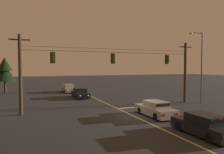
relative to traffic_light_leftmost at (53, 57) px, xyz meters
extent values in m
plane|color=#28282B|center=(6.49, -4.11, -5.30)|extent=(180.00, 180.00, 0.00)
cube|color=#D1C64C|center=(6.49, 6.02, -5.30)|extent=(0.14, 60.00, 0.01)
cube|color=silver|center=(8.39, -0.58, -5.30)|extent=(3.40, 0.36, 0.01)
cylinder|color=#38281C|center=(-2.89, 0.02, -1.62)|extent=(0.32, 0.32, 7.36)
cube|color=#38281C|center=(-2.89, 0.02, 1.55)|extent=(1.80, 0.12, 0.12)
cylinder|color=slate|center=(-2.89, 0.02, 1.20)|extent=(0.12, 0.12, 0.18)
cylinder|color=#38281C|center=(15.87, 0.02, -1.62)|extent=(0.32, 0.32, 7.36)
cube|color=#38281C|center=(15.87, 0.02, 1.55)|extent=(1.80, 0.12, 0.12)
cylinder|color=slate|center=(15.87, 0.02, 1.20)|extent=(0.12, 0.12, 0.18)
cylinder|color=black|center=(6.49, 0.02, 0.65)|extent=(18.76, 0.03, 0.03)
cylinder|color=black|center=(6.49, 0.02, 1.00)|extent=(18.76, 0.02, 0.02)
cylinder|color=black|center=(0.00, 0.02, 0.56)|extent=(0.04, 0.04, 0.18)
cube|color=#332D0A|center=(0.00, 0.02, -0.01)|extent=(0.32, 0.26, 0.96)
cube|color=#332D0A|center=(0.00, 0.16, -0.01)|extent=(0.48, 0.03, 1.12)
sphere|color=#380A0A|center=(0.00, -0.14, 0.28)|extent=(0.17, 0.17, 0.17)
cylinder|color=#332D0A|center=(0.00, -0.18, 0.33)|extent=(0.20, 0.10, 0.20)
sphere|color=#3D280A|center=(0.00, -0.14, -0.01)|extent=(0.17, 0.17, 0.17)
cylinder|color=#332D0A|center=(0.00, -0.18, 0.04)|extent=(0.20, 0.10, 0.20)
sphere|color=#1ED83F|center=(0.00, -0.14, -0.29)|extent=(0.17, 0.17, 0.17)
cylinder|color=#332D0A|center=(0.00, -0.18, -0.25)|extent=(0.20, 0.10, 0.20)
cylinder|color=black|center=(6.24, 0.02, 0.56)|extent=(0.04, 0.04, 0.18)
cube|color=#332D0A|center=(6.24, 0.02, -0.01)|extent=(0.32, 0.26, 0.96)
cube|color=#332D0A|center=(6.24, 0.16, -0.01)|extent=(0.48, 0.03, 1.12)
sphere|color=#380A0A|center=(6.24, -0.14, 0.28)|extent=(0.17, 0.17, 0.17)
cylinder|color=#332D0A|center=(6.24, -0.18, 0.33)|extent=(0.20, 0.10, 0.20)
sphere|color=#3D280A|center=(6.24, -0.14, -0.01)|extent=(0.17, 0.17, 0.17)
cylinder|color=#332D0A|center=(6.24, -0.18, 0.04)|extent=(0.20, 0.10, 0.20)
sphere|color=#1ED83F|center=(6.24, -0.14, -0.29)|extent=(0.17, 0.17, 0.17)
cylinder|color=#332D0A|center=(6.24, -0.18, -0.25)|extent=(0.20, 0.10, 0.20)
cylinder|color=black|center=(13.19, 0.02, 0.56)|extent=(0.04, 0.04, 0.18)
cube|color=#332D0A|center=(13.19, 0.02, -0.01)|extent=(0.32, 0.26, 0.96)
cube|color=#332D0A|center=(13.19, 0.16, -0.01)|extent=(0.48, 0.03, 1.12)
sphere|color=#380A0A|center=(13.19, -0.14, 0.28)|extent=(0.17, 0.17, 0.17)
cylinder|color=#332D0A|center=(13.19, -0.18, 0.33)|extent=(0.20, 0.10, 0.20)
sphere|color=#3D280A|center=(13.19, -0.14, -0.01)|extent=(0.17, 0.17, 0.17)
cylinder|color=#332D0A|center=(13.19, -0.18, 0.04)|extent=(0.20, 0.10, 0.20)
sphere|color=#1ED83F|center=(13.19, -0.14, -0.29)|extent=(0.17, 0.17, 0.17)
cylinder|color=#332D0A|center=(13.19, -0.18, -0.25)|extent=(0.20, 0.10, 0.20)
cube|color=gray|center=(8.25, -4.97, -4.80)|extent=(1.80, 4.30, 0.68)
cube|color=gray|center=(8.25, -5.09, -4.19)|extent=(1.51, 2.15, 0.54)
cube|color=black|center=(8.25, -4.15, -4.19)|extent=(1.40, 0.21, 0.48)
cube|color=black|center=(8.25, -6.15, -4.19)|extent=(1.37, 0.18, 0.46)
cylinder|color=black|center=(7.46, -3.63, -4.98)|extent=(0.22, 0.64, 0.64)
cylinder|color=black|center=(9.04, -3.63, -4.98)|extent=(0.22, 0.64, 0.64)
cylinder|color=black|center=(7.46, -6.30, -4.98)|extent=(0.22, 0.64, 0.64)
cylinder|color=black|center=(9.04, -6.30, -4.98)|extent=(0.22, 0.64, 0.64)
cube|color=red|center=(7.60, -7.13, -4.70)|extent=(0.28, 0.03, 0.18)
cube|color=red|center=(8.90, -7.13, -4.70)|extent=(0.28, 0.03, 0.18)
cube|color=red|center=(8.25, -6.26, -3.96)|extent=(0.24, 0.04, 0.06)
cube|color=black|center=(4.70, 8.77, -4.80)|extent=(1.80, 4.30, 0.68)
cube|color=black|center=(4.70, 8.89, -4.19)|extent=(1.51, 2.15, 0.54)
cube|color=black|center=(4.70, 7.95, -4.19)|extent=(1.40, 0.21, 0.48)
cube|color=black|center=(4.70, 9.95, -4.19)|extent=(1.37, 0.18, 0.46)
cylinder|color=black|center=(5.49, 7.43, -4.98)|extent=(0.22, 0.64, 0.64)
cylinder|color=black|center=(3.91, 7.43, -4.98)|extent=(0.22, 0.64, 0.64)
cylinder|color=black|center=(5.49, 10.10, -4.98)|extent=(0.22, 0.64, 0.64)
cylinder|color=black|center=(3.91, 10.10, -4.98)|extent=(0.22, 0.64, 0.64)
sphere|color=white|center=(5.26, 6.60, -4.74)|extent=(0.20, 0.20, 0.20)
sphere|color=white|center=(4.14, 6.60, -4.74)|extent=(0.20, 0.20, 0.20)
cube|color=gray|center=(4.35, 16.09, -4.80)|extent=(1.80, 4.30, 0.68)
cube|color=gray|center=(4.35, 16.21, -4.19)|extent=(1.51, 2.15, 0.54)
cube|color=black|center=(4.35, 15.28, -4.19)|extent=(1.40, 0.21, 0.48)
cube|color=black|center=(4.35, 17.28, -4.19)|extent=(1.37, 0.18, 0.46)
cylinder|color=black|center=(5.15, 14.76, -4.98)|extent=(0.22, 0.64, 0.64)
cylinder|color=black|center=(3.56, 14.76, -4.98)|extent=(0.22, 0.64, 0.64)
cylinder|color=black|center=(5.15, 17.43, -4.98)|extent=(0.22, 0.64, 0.64)
cylinder|color=black|center=(3.56, 17.43, -4.98)|extent=(0.22, 0.64, 0.64)
sphere|color=white|center=(4.91, 13.92, -4.74)|extent=(0.20, 0.20, 0.20)
sphere|color=white|center=(3.80, 13.92, -4.74)|extent=(0.20, 0.20, 0.20)
cube|color=black|center=(8.18, -10.55, -4.80)|extent=(1.80, 4.30, 0.68)
cube|color=black|center=(8.18, -10.67, -4.19)|extent=(1.51, 2.15, 0.54)
cube|color=black|center=(8.18, -9.73, -4.19)|extent=(1.40, 0.21, 0.48)
cube|color=black|center=(8.18, -11.73, -4.19)|extent=(1.37, 0.18, 0.46)
cylinder|color=black|center=(7.38, -9.21, -4.98)|extent=(0.22, 0.64, 0.64)
cylinder|color=black|center=(8.97, -9.21, -4.98)|extent=(0.22, 0.64, 0.64)
cylinder|color=black|center=(7.38, -11.88, -4.98)|extent=(0.22, 0.64, 0.64)
cube|color=red|center=(8.18, -11.84, -3.96)|extent=(0.24, 0.04, 0.06)
cylinder|color=#4C4F54|center=(17.34, -1.17, -1.02)|extent=(0.16, 0.16, 8.57)
cylinder|color=#4C4F54|center=(16.44, -1.17, 3.15)|extent=(1.80, 0.10, 0.10)
ellipsoid|color=beige|center=(15.59, -1.17, 3.05)|extent=(0.56, 0.30, 0.22)
cylinder|color=#332316|center=(-5.84, 18.71, -4.15)|extent=(0.36, 0.36, 2.31)
cone|color=black|center=(-5.84, 18.71, -1.86)|extent=(3.49, 3.49, 2.79)
cone|color=black|center=(-5.84, 18.71, -0.38)|extent=(2.44, 2.44, 2.27)
camera|label=1|loc=(-2.26, -20.77, -0.92)|focal=33.73mm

